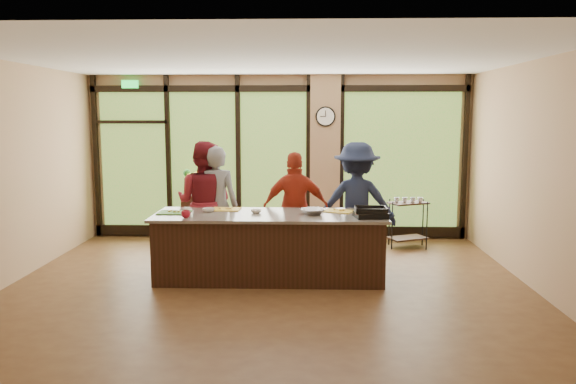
# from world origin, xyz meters

# --- Properties ---
(floor) EXTENTS (7.00, 7.00, 0.00)m
(floor) POSITION_xyz_m (0.00, 0.00, 0.00)
(floor) COLOR #4E301B
(floor) RESTS_ON ground
(ceiling) EXTENTS (7.00, 7.00, 0.00)m
(ceiling) POSITION_xyz_m (0.00, 0.00, 3.00)
(ceiling) COLOR silver
(ceiling) RESTS_ON back_wall
(back_wall) EXTENTS (7.00, 0.00, 7.00)m
(back_wall) POSITION_xyz_m (0.00, 3.00, 1.50)
(back_wall) COLOR tan
(back_wall) RESTS_ON floor
(left_wall) EXTENTS (0.00, 6.00, 6.00)m
(left_wall) POSITION_xyz_m (-3.50, 0.00, 1.50)
(left_wall) COLOR tan
(left_wall) RESTS_ON floor
(right_wall) EXTENTS (0.00, 6.00, 6.00)m
(right_wall) POSITION_xyz_m (3.50, 0.00, 1.50)
(right_wall) COLOR tan
(right_wall) RESTS_ON floor
(window_wall) EXTENTS (6.90, 0.12, 3.00)m
(window_wall) POSITION_xyz_m (0.16, 2.95, 1.39)
(window_wall) COLOR tan
(window_wall) RESTS_ON floor
(island_base) EXTENTS (3.10, 1.00, 0.88)m
(island_base) POSITION_xyz_m (0.00, 0.30, 0.44)
(island_base) COLOR black
(island_base) RESTS_ON floor
(countertop) EXTENTS (3.20, 1.10, 0.04)m
(countertop) POSITION_xyz_m (0.00, 0.30, 0.90)
(countertop) COLOR slate
(countertop) RESTS_ON island_base
(wall_clock) EXTENTS (0.36, 0.04, 0.36)m
(wall_clock) POSITION_xyz_m (0.85, 2.87, 2.25)
(wall_clock) COLOR black
(wall_clock) RESTS_ON window_wall
(cook_left) EXTENTS (0.69, 0.47, 1.82)m
(cook_left) POSITION_xyz_m (-0.86, 1.07, 0.91)
(cook_left) COLOR slate
(cook_left) RESTS_ON floor
(cook_midleft) EXTENTS (1.08, 0.94, 1.89)m
(cook_midleft) POSITION_xyz_m (-1.06, 1.12, 0.94)
(cook_midleft) COLOR maroon
(cook_midleft) RESTS_ON floor
(cook_midright) EXTENTS (1.01, 0.43, 1.73)m
(cook_midright) POSITION_xyz_m (0.35, 1.11, 0.86)
(cook_midright) COLOR #9C2B18
(cook_midright) RESTS_ON floor
(cook_right) EXTENTS (1.25, 0.78, 1.87)m
(cook_right) POSITION_xyz_m (1.28, 1.17, 0.94)
(cook_right) COLOR #1A2139
(cook_right) RESTS_ON floor
(roasting_pan) EXTENTS (0.46, 0.39, 0.07)m
(roasting_pan) POSITION_xyz_m (1.37, 0.06, 0.96)
(roasting_pan) COLOR black
(roasting_pan) RESTS_ON countertop
(mixing_bowl) EXTENTS (0.41, 0.41, 0.08)m
(mixing_bowl) POSITION_xyz_m (0.60, 0.28, 0.96)
(mixing_bowl) COLOR silver
(mixing_bowl) RESTS_ON countertop
(cutting_board_left) EXTENTS (0.45, 0.34, 0.01)m
(cutting_board_left) POSITION_xyz_m (-1.34, 0.33, 0.93)
(cutting_board_left) COLOR #448731
(cutting_board_left) RESTS_ON countertop
(cutting_board_center) EXTENTS (0.43, 0.33, 0.01)m
(cutting_board_center) POSITION_xyz_m (-0.66, 0.63, 0.93)
(cutting_board_center) COLOR yellow
(cutting_board_center) RESTS_ON countertop
(cutting_board_right) EXTENTS (0.48, 0.43, 0.01)m
(cutting_board_right) POSITION_xyz_m (0.97, 0.52, 0.93)
(cutting_board_right) COLOR yellow
(cutting_board_right) RESTS_ON countertop
(prep_bowl_near) EXTENTS (0.18, 0.18, 0.05)m
(prep_bowl_near) POSITION_xyz_m (-0.87, 0.43, 0.95)
(prep_bowl_near) COLOR white
(prep_bowl_near) RESTS_ON countertop
(prep_bowl_mid) EXTENTS (0.20, 0.20, 0.05)m
(prep_bowl_mid) POSITION_xyz_m (-0.19, 0.37, 0.94)
(prep_bowl_mid) COLOR white
(prep_bowl_mid) RESTS_ON countertop
(prep_bowl_far) EXTENTS (0.14, 0.14, 0.03)m
(prep_bowl_far) POSITION_xyz_m (0.60, 0.46, 0.94)
(prep_bowl_far) COLOR white
(prep_bowl_far) RESTS_ON countertop
(red_ramekin) EXTENTS (0.14, 0.14, 0.10)m
(red_ramekin) POSITION_xyz_m (-1.10, -0.04, 0.97)
(red_ramekin) COLOR maroon
(red_ramekin) RESTS_ON countertop
(flower_stand) EXTENTS (0.46, 0.46, 0.84)m
(flower_stand) POSITION_xyz_m (-1.50, 2.67, 0.42)
(flower_stand) COLOR black
(flower_stand) RESTS_ON floor
(flower_vase) EXTENTS (0.30, 0.30, 0.26)m
(flower_vase) POSITION_xyz_m (-1.50, 2.67, 0.97)
(flower_vase) COLOR olive
(flower_vase) RESTS_ON flower_stand
(bar_cart) EXTENTS (0.73, 0.59, 0.88)m
(bar_cart) POSITION_xyz_m (2.27, 2.23, 0.53)
(bar_cart) COLOR black
(bar_cart) RESTS_ON floor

